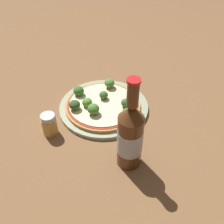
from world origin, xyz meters
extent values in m
plane|color=brown|center=(0.00, 0.00, 0.00)|extent=(3.00, 3.00, 0.00)
cylinder|color=#93A384|center=(0.00, -0.01, 0.01)|extent=(0.28, 0.28, 0.01)
cylinder|color=#B77F42|center=(0.01, -0.02, 0.02)|extent=(0.23, 0.23, 0.01)
cylinder|color=maroon|center=(0.01, -0.02, 0.02)|extent=(0.22, 0.22, 0.00)
cylinder|color=beige|center=(0.01, -0.02, 0.02)|extent=(0.21, 0.21, 0.00)
cylinder|color=#7A9E5B|center=(0.04, -0.06, 0.03)|extent=(0.01, 0.01, 0.01)
ellipsoid|color=#477A33|center=(0.04, -0.06, 0.04)|extent=(0.03, 0.03, 0.03)
cylinder|color=#7A9E5B|center=(-0.02, -0.01, 0.03)|extent=(0.01, 0.01, 0.01)
ellipsoid|color=#386628|center=(-0.02, -0.01, 0.04)|extent=(0.03, 0.03, 0.02)
cylinder|color=#7A9E5B|center=(0.00, -0.06, 0.03)|extent=(0.01, 0.01, 0.01)
ellipsoid|color=#568E3D|center=(0.00, -0.06, 0.04)|extent=(0.03, 0.03, 0.03)
cylinder|color=#7A9E5B|center=(0.04, 0.04, 0.03)|extent=(0.01, 0.01, 0.01)
ellipsoid|color=#386628|center=(0.04, 0.04, 0.04)|extent=(0.03, 0.03, 0.02)
cylinder|color=#7A9E5B|center=(-0.06, 0.03, 0.03)|extent=(0.01, 0.01, 0.01)
ellipsoid|color=#477A33|center=(-0.06, 0.03, 0.04)|extent=(0.03, 0.03, 0.03)
cylinder|color=#7A9E5B|center=(-0.06, -0.07, 0.03)|extent=(0.01, 0.01, 0.01)
ellipsoid|color=#386628|center=(-0.06, -0.07, 0.04)|extent=(0.03, 0.03, 0.03)
cylinder|color=#7A9E5B|center=(0.09, 0.03, 0.03)|extent=(0.01, 0.01, 0.01)
ellipsoid|color=#2D5123|center=(0.09, 0.03, 0.04)|extent=(0.03, 0.03, 0.02)
cylinder|color=#7A9E5B|center=(0.00, -0.10, 0.03)|extent=(0.01, 0.01, 0.01)
ellipsoid|color=#2D5123|center=(0.00, -0.10, 0.04)|extent=(0.03, 0.03, 0.03)
cylinder|color=#563319|center=(0.22, -0.02, 0.07)|extent=(0.06, 0.06, 0.15)
cylinder|color=#B2BCD1|center=(0.22, -0.02, 0.08)|extent=(0.06, 0.06, 0.07)
cone|color=#563319|center=(0.22, -0.02, 0.17)|extent=(0.06, 0.06, 0.04)
cylinder|color=#563319|center=(0.22, -0.02, 0.22)|extent=(0.03, 0.03, 0.06)
cylinder|color=red|center=(0.22, -0.02, 0.25)|extent=(0.03, 0.03, 0.01)
cylinder|color=tan|center=(0.05, -0.19, 0.03)|extent=(0.04, 0.04, 0.05)
cylinder|color=silver|center=(0.05, -0.19, 0.06)|extent=(0.04, 0.04, 0.01)
camera|label=1|loc=(0.59, -0.21, 0.54)|focal=42.00mm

